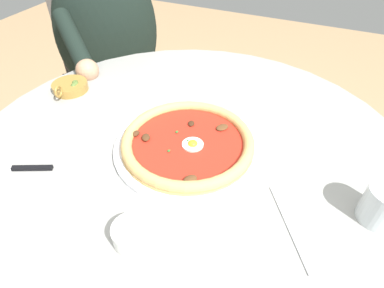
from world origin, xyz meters
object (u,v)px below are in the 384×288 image
at_px(dining_table, 188,188).
at_px(cafe_chair_diner, 108,64).
at_px(water_glass, 382,206).
at_px(diner_person, 116,78).
at_px(pizza_on_plate, 187,143).
at_px(olive_pan, 70,87).
at_px(fork_utensil, 290,226).
at_px(steak_knife, 18,168).
at_px(ramekin_capers, 132,234).

bearing_deg(dining_table, cafe_chair_diner, 49.57).
bearing_deg(water_glass, diner_person, 62.01).
distance_m(pizza_on_plate, olive_pan, 0.42).
bearing_deg(diner_person, fork_utensil, -125.98).
height_order(olive_pan, fork_utensil, olive_pan).
distance_m(dining_table, olive_pan, 0.45).
distance_m(water_glass, fork_utensil, 0.17).
bearing_deg(dining_table, olive_pan, 77.93).
distance_m(steak_knife, diner_person, 0.77).
bearing_deg(diner_person, pizza_on_plate, -130.45).
height_order(steak_knife, ramekin_capers, ramekin_capers).
relative_size(water_glass, fork_utensil, 0.47).
bearing_deg(water_glass, pizza_on_plate, 85.51).
relative_size(olive_pan, fork_utensil, 0.77).
xyz_separation_m(pizza_on_plate, diner_person, (0.48, 0.56, -0.21)).
xyz_separation_m(ramekin_capers, fork_utensil, (0.14, -0.24, -0.02)).
distance_m(dining_table, ramekin_capers, 0.30).
relative_size(steak_knife, diner_person, 0.17).
bearing_deg(diner_person, steak_knife, -159.30).
relative_size(water_glass, olive_pan, 0.61).
bearing_deg(pizza_on_plate, fork_utensil, -114.22).
bearing_deg(pizza_on_plate, diner_person, 49.55).
bearing_deg(ramekin_capers, cafe_chair_diner, 39.66).
bearing_deg(ramekin_capers, fork_utensil, -60.08).
bearing_deg(diner_person, water_glass, -117.99).
bearing_deg(cafe_chair_diner, fork_utensil, -126.61).
bearing_deg(pizza_on_plate, cafe_chair_diner, 49.44).
height_order(dining_table, pizza_on_plate, pizza_on_plate).
xyz_separation_m(pizza_on_plate, steak_knife, (-0.21, 0.30, -0.01)).
distance_m(dining_table, cafe_chair_diner, 0.89).
distance_m(steak_knife, fork_utensil, 0.57).
bearing_deg(olive_pan, cafe_chair_diner, 28.18).
xyz_separation_m(dining_table, diner_person, (0.48, 0.57, -0.06)).
height_order(olive_pan, diner_person, diner_person).
xyz_separation_m(water_glass, fork_utensil, (-0.09, 0.14, -0.03)).
height_order(diner_person, cafe_chair_diner, diner_person).
distance_m(steak_knife, olive_pan, 0.32).
xyz_separation_m(pizza_on_plate, water_glass, (-0.03, -0.40, 0.02)).
xyz_separation_m(fork_utensil, diner_person, (0.60, 0.82, -0.20)).
relative_size(dining_table, pizza_on_plate, 3.10).
distance_m(pizza_on_plate, steak_knife, 0.37).
bearing_deg(fork_utensil, water_glass, -58.86).
height_order(dining_table, diner_person, diner_person).
distance_m(olive_pan, diner_person, 0.47).
xyz_separation_m(pizza_on_plate, cafe_chair_diner, (0.58, 0.67, -0.21)).
height_order(dining_table, steak_knife, steak_knife).
bearing_deg(olive_pan, ramekin_capers, -128.84).
relative_size(dining_table, ramekin_capers, 15.24).
bearing_deg(olive_pan, diner_person, 21.16).
bearing_deg(olive_pan, dining_table, -102.07).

